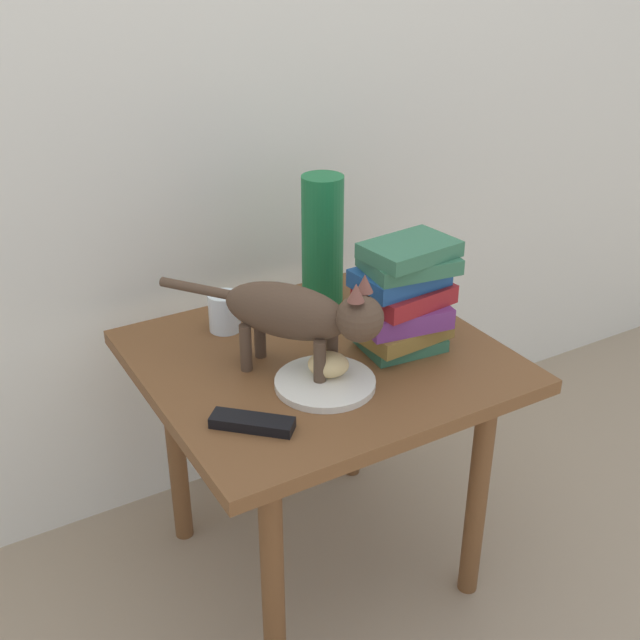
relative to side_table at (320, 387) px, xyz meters
name	(u,v)px	position (x,y,z in m)	size (l,w,h in m)	color
ground_plane	(320,559)	(0.00, 0.00, -0.49)	(6.00, 6.00, 0.00)	gray
back_panel	(217,57)	(0.00, 0.45, 0.61)	(4.00, 0.04, 2.20)	silver
side_table	(320,387)	(0.00, 0.00, 0.00)	(0.71, 0.66, 0.57)	brown
plate	(325,383)	(-0.05, -0.11, 0.09)	(0.20, 0.20, 0.01)	silver
bread_roll	(328,364)	(-0.04, -0.10, 0.12)	(0.08, 0.06, 0.05)	#E0BC7A
cat	(300,314)	(-0.07, -0.05, 0.21)	(0.31, 0.40, 0.23)	#4C3828
book_stack	(404,296)	(0.16, -0.06, 0.20)	(0.20, 0.16, 0.24)	#336B4C
green_vase	(322,240)	(0.14, 0.22, 0.23)	(0.10, 0.10, 0.30)	#196B38
candle_jar	(225,314)	(-0.12, 0.20, 0.12)	(0.07, 0.07, 0.08)	silver
tv_remote	(252,423)	(-0.24, -0.17, 0.09)	(0.15, 0.04, 0.02)	black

